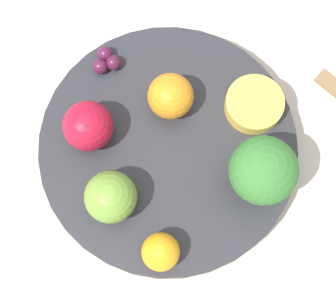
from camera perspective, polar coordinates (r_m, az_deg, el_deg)
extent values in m
plane|color=gray|center=(0.59, 0.00, -1.59)|extent=(6.00, 6.00, 0.00)
cube|color=beige|center=(0.59, 0.00, -1.35)|extent=(1.20, 1.20, 0.02)
cylinder|color=#2D2D33|center=(0.56, 0.00, -0.71)|extent=(0.25, 0.25, 0.03)
cylinder|color=#99C17A|center=(0.53, 9.07, -3.66)|extent=(0.02, 0.02, 0.02)
sphere|color=#387A33|center=(0.50, 9.67, -2.86)|extent=(0.06, 0.06, 0.06)
sphere|color=#B7142D|center=(0.53, -8.12, 1.62)|extent=(0.05, 0.05, 0.05)
sphere|color=olive|center=(0.51, -5.85, -5.56)|extent=(0.05, 0.05, 0.05)
sphere|color=orange|center=(0.54, 0.26, 4.68)|extent=(0.04, 0.04, 0.04)
sphere|color=orange|center=(0.51, -0.76, -11.09)|extent=(0.03, 0.03, 0.03)
sphere|color=#511938|center=(0.57, -6.63, 7.84)|extent=(0.02, 0.02, 0.02)
sphere|color=#511938|center=(0.57, -5.56, 8.03)|extent=(0.02, 0.02, 0.02)
sphere|color=#511938|center=(0.57, -6.42, 8.90)|extent=(0.02, 0.02, 0.02)
cylinder|color=#F4CC4C|center=(0.55, 8.73, 3.78)|extent=(0.06, 0.06, 0.02)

